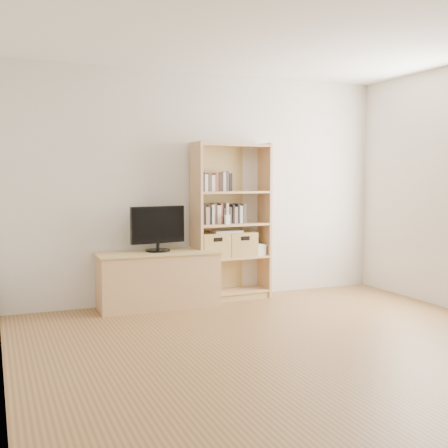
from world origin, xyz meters
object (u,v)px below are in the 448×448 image
basket_left (213,245)px  laptop (227,231)px  television (158,229)px  baby_monitor (227,220)px  bookshelf (231,222)px  basket_right (240,244)px  tv_stand (158,280)px

basket_left → laptop: laptop is taller
television → baby_monitor: television is taller
baby_monitor → basket_left: 0.34m
bookshelf → television: size_ratio=2.92×
basket_left → basket_right: (0.35, 0.02, -0.00)m
television → basket_left: (0.66, 0.06, -0.22)m
television → baby_monitor: size_ratio=5.85×
television → baby_monitor: bearing=-11.1°
television → basket_left: bearing=-3.9°
baby_monitor → laptop: size_ratio=0.32×
bookshelf → television: (-0.90, -0.08, -0.05)m
tv_stand → bookshelf: bookshelf is taller
television → basket_right: bearing=-4.7°
baby_monitor → television: bearing=171.9°
tv_stand → basket_right: size_ratio=3.83×
tv_stand → baby_monitor: bearing=-0.3°
bookshelf → basket_left: bearing=-178.8°
television → laptop: (0.84, 0.07, -0.07)m
bookshelf → basket_right: 0.29m
baby_monitor → basket_right: 0.38m
baby_monitor → basket_left: bearing=142.7°
bookshelf → basket_left: 0.36m
bookshelf → basket_left: (-0.24, -0.02, -0.26)m
basket_left → basket_right: bearing=-1.5°
bookshelf → laptop: size_ratio=5.52×
basket_left → bookshelf: bearing=-0.3°
laptop → basket_right: bearing=8.3°
television → basket_right: 1.04m
bookshelf → laptop: 0.13m
basket_right → basket_left: bearing=-178.5°
baby_monitor → basket_right: baby_monitor is taller
tv_stand → baby_monitor: (0.81, -0.03, 0.64)m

